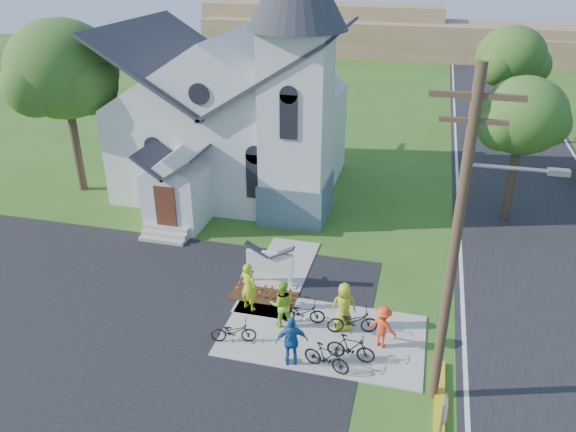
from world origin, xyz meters
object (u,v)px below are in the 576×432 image
(church_sign, at_px, (270,263))
(cyclist_2, at_px, (292,341))
(cyclist_3, at_px, (383,327))
(cyclist_1, at_px, (282,304))
(bike_1, at_px, (327,357))
(bike_3, at_px, (351,348))
(stop_sign, at_px, (444,418))
(cyclist_4, at_px, (344,307))
(bike_2, at_px, (302,312))
(bike_0, at_px, (234,331))
(cyclist_0, at_px, (248,287))
(bike_4, at_px, (352,321))
(utility_pole, at_px, (458,240))

(church_sign, bearing_deg, cyclist_2, -65.57)
(cyclist_3, bearing_deg, cyclist_1, 14.58)
(bike_1, bearing_deg, bike_3, -31.41)
(cyclist_3, bearing_deg, church_sign, -10.95)
(stop_sign, relative_size, cyclist_4, 1.36)
(cyclist_1, distance_m, bike_2, 0.87)
(stop_sign, relative_size, cyclist_2, 1.37)
(bike_0, bearing_deg, cyclist_3, -92.96)
(cyclist_2, height_order, bike_2, cyclist_2)
(bike_0, height_order, bike_3, bike_3)
(bike_2, distance_m, cyclist_4, 1.56)
(cyclist_0, height_order, cyclist_4, cyclist_0)
(church_sign, relative_size, stop_sign, 0.89)
(cyclist_2, xyz_separation_m, bike_2, (-0.16, 2.23, -0.47))
(church_sign, height_order, bike_4, church_sign)
(cyclist_2, height_order, bike_3, cyclist_2)
(cyclist_4, bearing_deg, bike_1, 71.42)
(cyclist_0, distance_m, cyclist_4, 3.61)
(cyclist_0, relative_size, bike_2, 1.18)
(church_sign, distance_m, bike_1, 5.43)
(cyclist_1, distance_m, bike_4, 2.54)
(bike_4, bearing_deg, cyclist_2, 126.60)
(cyclist_1, bearing_deg, utility_pole, 138.58)
(bike_3, bearing_deg, church_sign, 48.78)
(bike_0, height_order, cyclist_1, cyclist_1)
(bike_3, bearing_deg, bike_2, 54.69)
(church_sign, height_order, bike_2, church_sign)
(stop_sign, bearing_deg, bike_2, 132.53)
(bike_0, relative_size, bike_3, 0.97)
(cyclist_1, height_order, bike_2, cyclist_1)
(bike_3, relative_size, cyclist_4, 0.88)
(cyclist_4, bearing_deg, cyclist_1, -5.50)
(cyclist_2, bearing_deg, bike_1, 161.40)
(cyclist_0, bearing_deg, utility_pole, 178.70)
(bike_2, bearing_deg, bike_4, -102.68)
(cyclist_2, xyz_separation_m, cyclist_3, (2.73, 1.63, -0.13))
(utility_pole, height_order, bike_2, utility_pole)
(bike_2, distance_m, cyclist_3, 2.98)
(cyclist_2, height_order, cyclist_4, cyclist_4)
(church_sign, bearing_deg, cyclist_4, -32.81)
(bike_2, bearing_deg, cyclist_2, 175.41)
(utility_pole, xyz_separation_m, bike_1, (-3.42, 0.30, -4.87))
(bike_0, distance_m, cyclist_1, 1.96)
(stop_sign, distance_m, cyclist_2, 5.58)
(stop_sign, distance_m, cyclist_4, 6.28)
(church_sign, xyz_separation_m, bike_3, (3.83, -3.76, -0.49))
(cyclist_1, xyz_separation_m, bike_1, (1.98, -1.93, -0.41))
(cyclist_2, bearing_deg, cyclist_0, -66.95)
(cyclist_2, relative_size, bike_3, 1.12)
(cyclist_1, bearing_deg, bike_0, 25.46)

